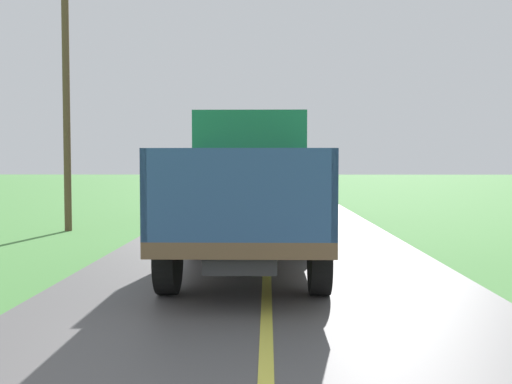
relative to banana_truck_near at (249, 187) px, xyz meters
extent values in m
cube|color=#2D2D30|center=(0.00, -0.83, -0.79)|extent=(0.90, 5.51, 0.24)
cube|color=brown|center=(0.00, -0.83, -0.59)|extent=(2.30, 5.80, 0.20)
cube|color=#197A4C|center=(0.00, 1.12, 0.46)|extent=(2.10, 1.90, 1.90)
cube|color=black|center=(0.00, 2.07, 0.79)|extent=(1.78, 0.02, 0.76)
cube|color=#2D517F|center=(-1.11, -1.81, 0.06)|extent=(0.08, 3.85, 1.10)
cube|color=#2D517F|center=(1.11, -1.81, 0.06)|extent=(0.08, 3.85, 1.10)
cube|color=#2D517F|center=(0.00, -3.69, 0.06)|extent=(2.30, 0.08, 1.10)
cube|color=#2D517F|center=(0.00, 0.08, 0.06)|extent=(2.30, 0.08, 1.10)
cylinder|color=black|center=(-1.05, 0.96, -0.89)|extent=(0.28, 1.00, 1.00)
cylinder|color=black|center=(1.05, 0.96, -0.89)|extent=(0.28, 1.00, 1.00)
cylinder|color=black|center=(-1.05, -2.43, -0.89)|extent=(0.28, 1.00, 1.00)
cylinder|color=black|center=(1.05, -2.43, -0.89)|extent=(0.28, 1.00, 1.00)
ellipsoid|color=#80B92C|center=(-0.20, -0.41, 0.32)|extent=(0.45, 0.45, 0.44)
ellipsoid|color=#82BA31|center=(0.32, -1.59, 0.36)|extent=(0.57, 0.53, 0.47)
ellipsoid|color=#81B227|center=(0.35, -1.39, 0.02)|extent=(0.46, 0.52, 0.51)
ellipsoid|color=#7FC038|center=(-0.11, -1.75, -0.03)|extent=(0.44, 0.40, 0.41)
ellipsoid|color=#7FBF20|center=(-0.29, -1.90, -0.34)|extent=(0.60, 0.66, 0.39)
ellipsoid|color=#7DBF27|center=(-0.03, -2.75, 0.02)|extent=(0.42, 0.38, 0.42)
ellipsoid|color=#81C12D|center=(-0.67, -0.90, -0.35)|extent=(0.57, 0.52, 0.45)
ellipsoid|color=#80BC24|center=(-0.33, -1.75, -0.30)|extent=(0.41, 0.40, 0.49)
ellipsoid|color=#83BC26|center=(0.56, -2.26, -0.28)|extent=(0.41, 0.52, 0.38)
ellipsoid|color=#73B12F|center=(0.22, -3.15, 0.34)|extent=(0.52, 0.54, 0.48)
ellipsoid|color=#7FB532|center=(-0.06, -0.91, -0.29)|extent=(0.42, 0.51, 0.45)
ellipsoid|color=#8AAE38|center=(0.13, -2.61, 0.31)|extent=(0.59, 0.61, 0.41)
ellipsoid|color=#78B529|center=(0.30, -1.17, 0.04)|extent=(0.55, 0.50, 0.44)
cube|color=#2D2D30|center=(0.14, 9.77, -0.79)|extent=(0.90, 5.51, 0.24)
cube|color=brown|center=(0.14, 9.77, -0.59)|extent=(2.30, 5.80, 0.20)
cube|color=silver|center=(0.14, 11.72, 0.46)|extent=(2.10, 1.90, 1.90)
cube|color=black|center=(0.14, 12.67, 0.79)|extent=(1.78, 0.02, 0.76)
cube|color=#232328|center=(-0.97, 8.79, 0.06)|extent=(0.08, 3.85, 1.10)
cube|color=#232328|center=(1.25, 8.79, 0.06)|extent=(0.08, 3.85, 1.10)
cube|color=#232328|center=(0.14, 6.91, 0.06)|extent=(2.30, 0.08, 1.10)
cube|color=#232328|center=(0.14, 10.68, 0.06)|extent=(2.30, 0.08, 1.10)
cylinder|color=black|center=(-0.91, 11.56, -0.89)|extent=(0.28, 1.00, 1.00)
cylinder|color=black|center=(1.19, 11.56, -0.89)|extent=(0.28, 1.00, 1.00)
cylinder|color=black|center=(-0.91, 8.17, -0.89)|extent=(0.28, 1.00, 1.00)
cylinder|color=black|center=(1.19, 8.17, -0.89)|extent=(0.28, 1.00, 1.00)
ellipsoid|color=#7FC12B|center=(-0.06, 9.50, -0.32)|extent=(0.40, 0.52, 0.47)
ellipsoid|color=#88AF2F|center=(-0.49, 7.77, -0.35)|extent=(0.43, 0.55, 0.51)
ellipsoid|color=#7EB939|center=(0.46, 8.07, 0.02)|extent=(0.48, 0.50, 0.49)
ellipsoid|color=#8AAC37|center=(0.50, 8.64, -0.28)|extent=(0.42, 0.44, 0.44)
ellipsoid|color=#76B534|center=(1.02, 10.05, -0.34)|extent=(0.44, 0.48, 0.39)
ellipsoid|color=#81B023|center=(0.13, 9.06, 0.01)|extent=(0.56, 0.66, 0.45)
ellipsoid|color=#81AC25|center=(0.87, 8.85, -0.34)|extent=(0.51, 0.50, 0.36)
ellipsoid|color=#8AC228|center=(0.38, 8.94, -0.35)|extent=(0.60, 0.67, 0.40)
ellipsoid|color=#84B028|center=(0.65, 8.84, -0.31)|extent=(0.49, 0.51, 0.52)
ellipsoid|color=#8AC037|center=(-0.63, 9.73, 0.02)|extent=(0.58, 0.75, 0.52)
ellipsoid|color=#75AC2F|center=(-0.45, 8.27, 0.34)|extent=(0.59, 0.61, 0.50)
ellipsoid|color=#7EBC37|center=(-0.30, 9.98, 0.00)|extent=(0.40, 0.43, 0.40)
cylinder|color=brown|center=(-5.30, 5.80, 2.17)|extent=(0.20, 0.20, 7.29)
camera|label=1|loc=(0.33, -10.44, 0.42)|focal=40.81mm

